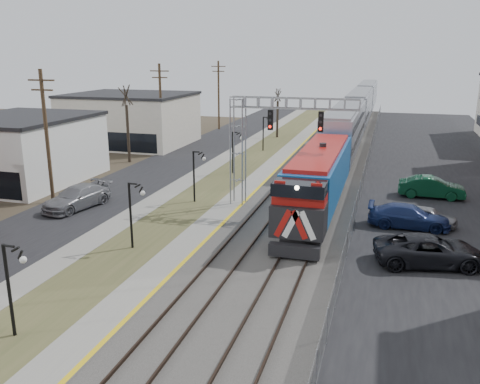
% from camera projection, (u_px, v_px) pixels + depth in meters
% --- Properties ---
extents(street_west, '(7.00, 120.00, 0.04)m').
position_uv_depth(street_west, '(147.00, 175.00, 47.61)').
color(street_west, black).
rests_on(street_west, ground).
extents(sidewalk, '(2.00, 120.00, 0.08)m').
position_uv_depth(sidewalk, '(192.00, 178.00, 46.39)').
color(sidewalk, gray).
rests_on(sidewalk, ground).
extents(grass_median, '(4.00, 120.00, 0.06)m').
position_uv_depth(grass_median, '(223.00, 181.00, 45.57)').
color(grass_median, '#444A27').
rests_on(grass_median, ground).
extents(platform, '(2.00, 120.00, 0.24)m').
position_uv_depth(platform, '(255.00, 182.00, 44.73)').
color(platform, gray).
rests_on(platform, ground).
extents(ballast_bed, '(8.00, 120.00, 0.20)m').
position_uv_depth(ballast_bed, '(312.00, 186.00, 43.38)').
color(ballast_bed, '#595651').
rests_on(ballast_bed, ground).
extents(parking_lot, '(16.00, 120.00, 0.04)m').
position_uv_depth(parking_lot, '(463.00, 198.00, 40.14)').
color(parking_lot, black).
rests_on(parking_lot, ground).
extents(platform_edge, '(0.24, 120.00, 0.01)m').
position_uv_depth(platform_edge, '(265.00, 181.00, 44.46)').
color(platform_edge, gold).
rests_on(platform_edge, platform).
extents(track_near, '(1.58, 120.00, 0.15)m').
position_uv_depth(track_near, '(289.00, 183.00, 43.88)').
color(track_near, '#2D2119').
rests_on(track_near, ballast_bed).
extents(track_far, '(1.58, 120.00, 0.15)m').
position_uv_depth(track_far, '(329.00, 185.00, 42.93)').
color(track_far, '#2D2119').
rests_on(track_far, ballast_bed).
extents(train, '(3.00, 85.85, 5.33)m').
position_uv_depth(train, '(355.00, 116.00, 68.11)').
color(train, '#145AA7').
rests_on(train, ground).
extents(signal_gantry, '(9.00, 1.07, 8.15)m').
position_uv_depth(signal_gantry, '(261.00, 133.00, 36.20)').
color(signal_gantry, gray).
rests_on(signal_gantry, ground).
extents(lampposts, '(0.14, 62.14, 4.00)m').
position_uv_depth(lampposts, '(133.00, 215.00, 29.59)').
color(lampposts, black).
rests_on(lampposts, ground).
extents(utility_poles, '(0.28, 80.28, 10.00)m').
position_uv_depth(utility_poles, '(47.00, 138.00, 37.86)').
color(utility_poles, '#4C3823').
rests_on(utility_poles, ground).
extents(fence, '(0.04, 120.00, 1.60)m').
position_uv_depth(fence, '(363.00, 182.00, 42.05)').
color(fence, gray).
rests_on(fence, ground).
extents(bare_trees, '(12.30, 42.30, 5.95)m').
position_uv_depth(bare_trees, '(153.00, 140.00, 50.84)').
color(bare_trees, '#382D23').
rests_on(bare_trees, ground).
extents(car_lot_c, '(6.28, 3.81, 1.63)m').
position_uv_depth(car_lot_c, '(430.00, 251.00, 27.29)').
color(car_lot_c, black).
rests_on(car_lot_c, ground).
extents(car_lot_d, '(5.24, 2.17, 1.52)m').
position_uv_depth(car_lot_d, '(409.00, 217.00, 33.17)').
color(car_lot_d, navy).
rests_on(car_lot_d, ground).
extents(car_lot_e, '(4.04, 2.33, 1.29)m').
position_uv_depth(car_lot_e, '(427.00, 217.00, 33.55)').
color(car_lot_e, slate).
rests_on(car_lot_e, ground).
extents(car_lot_f, '(5.04, 1.81, 1.65)m').
position_uv_depth(car_lot_f, '(431.00, 188.00, 40.04)').
color(car_lot_f, '#0C3E24').
rests_on(car_lot_f, ground).
extents(car_street_b, '(3.41, 6.01, 1.64)m').
position_uv_depth(car_street_b, '(77.00, 198.00, 37.31)').
color(car_street_b, slate).
rests_on(car_street_b, ground).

